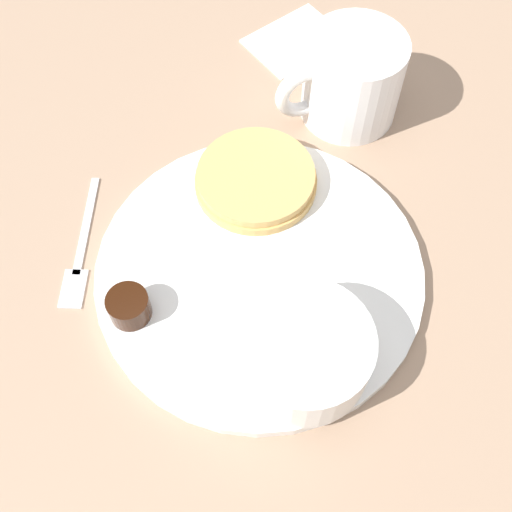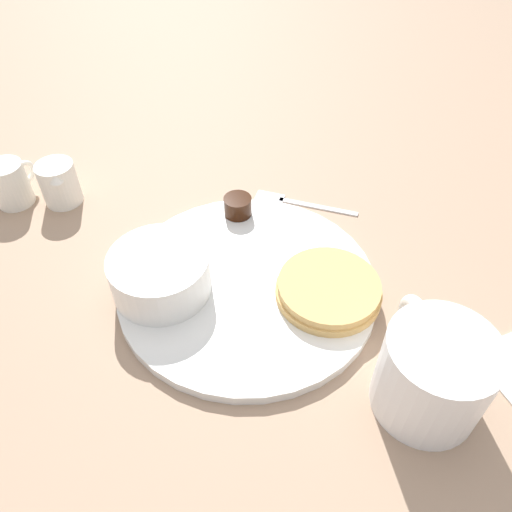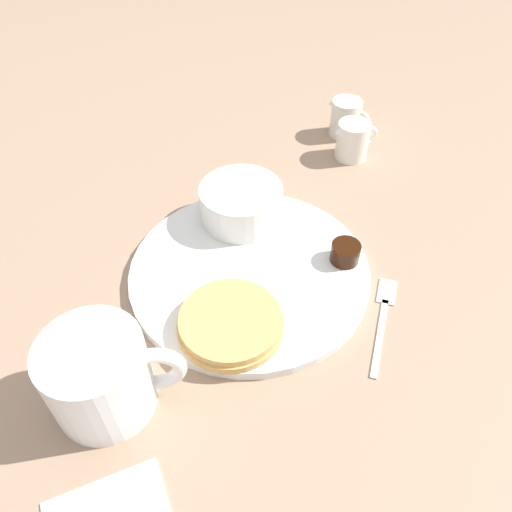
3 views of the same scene
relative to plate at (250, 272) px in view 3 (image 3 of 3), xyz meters
The scene contains 10 objects.
ground_plane 0.01m from the plate, ahead, with size 4.00×4.00×0.00m, color #9E7F66.
plate is the anchor object (origin of this frame).
pancake_stack 0.09m from the plate, 109.68° to the right, with size 0.11×0.11×0.02m.
bowl 0.10m from the plate, 88.32° to the left, with size 0.10×0.10×0.05m.
syrup_cup 0.11m from the plate, ahead, with size 0.03×0.03×0.02m.
butter_ramekin 0.11m from the plate, 79.32° to the left, with size 0.05×0.05×0.05m.
coffee_mug 0.21m from the plate, 136.44° to the right, with size 0.13×0.09×0.09m.
creamer_pitcher_near 0.29m from the plate, 51.02° to the left, with size 0.07×0.05×0.06m.
creamer_pitcher_far 0.34m from the plate, 56.93° to the left, with size 0.06×0.05×0.06m.
fork 0.16m from the plate, 28.22° to the right, with size 0.07×0.13×0.00m.
Camera 3 is at (-0.04, -0.39, 0.44)m, focal length 35.00 mm.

